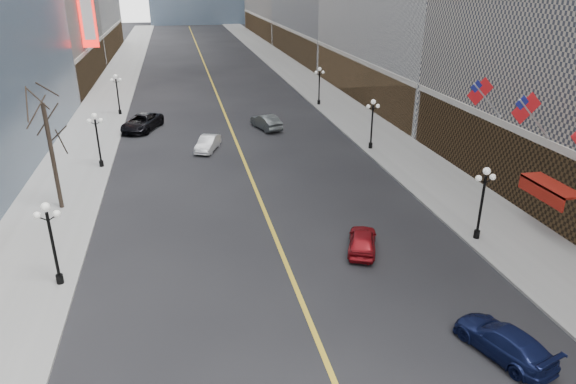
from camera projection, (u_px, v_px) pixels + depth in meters
name	position (u px, v px, depth m)	size (l,w,h in m)	color
sidewalk_east	(327.00, 97.00, 67.45)	(6.00, 230.00, 0.15)	gray
sidewalk_west	(104.00, 108.00, 62.03)	(6.00, 230.00, 0.15)	gray
lane_line	(214.00, 87.00, 73.78)	(0.25, 200.00, 0.02)	gold
streetlamp_east_1	(483.00, 196.00, 29.87)	(1.26, 0.44, 4.52)	black
streetlamp_east_2	(372.00, 119.00, 46.10)	(1.26, 0.44, 4.52)	black
streetlamp_east_3	(319.00, 82.00, 62.32)	(1.26, 0.44, 4.52)	black
streetlamp_west_1	(51.00, 236.00, 25.31)	(1.26, 0.44, 4.52)	black
streetlamp_west_2	(97.00, 134.00, 41.53)	(1.26, 0.44, 4.52)	black
streetlamp_west_3	(117.00, 90.00, 57.75)	(1.26, 0.44, 4.52)	black
flag_4	(528.00, 111.00, 30.66)	(2.87, 0.12, 2.87)	#B2B2B7
flag_5	(482.00, 94.00, 35.16)	(2.87, 0.12, 2.87)	#B2B2B7
awning_c	(548.00, 187.00, 30.64)	(1.40, 4.00, 0.93)	maroon
tree_west_far	(46.00, 120.00, 32.70)	(3.60, 3.60, 7.92)	#2D231C
car_nb_mid	(208.00, 143.00, 46.73)	(1.41, 4.04, 1.33)	silver
car_nb_far	(142.00, 122.00, 52.88)	(2.72, 5.89, 1.64)	black
car_sb_near	(504.00, 341.00, 21.41)	(1.83, 4.50, 1.31)	#121A44
car_sb_mid	(362.00, 240.00, 29.55)	(1.56, 3.89, 1.32)	maroon
car_sb_far	(266.00, 122.00, 53.33)	(1.60, 4.60, 1.52)	#444A4B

